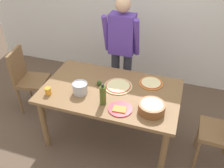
{
  "coord_description": "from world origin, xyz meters",
  "views": [
    {
      "loc": [
        0.73,
        -2.19,
        2.49
      ],
      "look_at": [
        0.0,
        0.05,
        0.81
      ],
      "focal_mm": 39.62,
      "sensor_mm": 36.0,
      "label": 1
    }
  ],
  "objects_px": {
    "chair_wooden_left": "(27,77)",
    "cup_orange": "(48,91)",
    "pizza_raw_on_board": "(118,86)",
    "popcorn_bowl": "(152,107)",
    "plate_with_slice": "(120,109)",
    "steel_pot": "(80,88)",
    "avocado": "(99,83)",
    "pizza_cooked_on_tray": "(151,83)",
    "olive_oil_bottle": "(103,95)",
    "person_cook": "(122,47)",
    "dining_table": "(111,96)"
  },
  "relations": [
    {
      "from": "pizza_raw_on_board",
      "to": "plate_with_slice",
      "type": "xyz_separation_m",
      "value": [
        0.14,
        -0.38,
        -0.0
      ]
    },
    {
      "from": "steel_pot",
      "to": "cup_orange",
      "type": "xyz_separation_m",
      "value": [
        -0.34,
        -0.14,
        -0.02
      ]
    },
    {
      "from": "popcorn_bowl",
      "to": "cup_orange",
      "type": "relative_size",
      "value": 3.29
    },
    {
      "from": "chair_wooden_left",
      "to": "avocado",
      "type": "bearing_deg",
      "value": -7.77
    },
    {
      "from": "pizza_raw_on_board",
      "to": "olive_oil_bottle",
      "type": "distance_m",
      "value": 0.37
    },
    {
      "from": "person_cook",
      "to": "plate_with_slice",
      "type": "height_order",
      "value": "person_cook"
    },
    {
      "from": "popcorn_bowl",
      "to": "steel_pot",
      "type": "distance_m",
      "value": 0.84
    },
    {
      "from": "plate_with_slice",
      "to": "avocado",
      "type": "bearing_deg",
      "value": 136.82
    },
    {
      "from": "chair_wooden_left",
      "to": "steel_pot",
      "type": "xyz_separation_m",
      "value": [
        1.01,
        -0.36,
        0.29
      ]
    },
    {
      "from": "steel_pot",
      "to": "olive_oil_bottle",
      "type": "bearing_deg",
      "value": -17.95
    },
    {
      "from": "plate_with_slice",
      "to": "olive_oil_bottle",
      "type": "bearing_deg",
      "value": 169.77
    },
    {
      "from": "chair_wooden_left",
      "to": "steel_pot",
      "type": "distance_m",
      "value": 1.11
    },
    {
      "from": "dining_table",
      "to": "olive_oil_bottle",
      "type": "xyz_separation_m",
      "value": [
        0.0,
        -0.26,
        0.2
      ]
    },
    {
      "from": "pizza_cooked_on_tray",
      "to": "popcorn_bowl",
      "type": "relative_size",
      "value": 1.03
    },
    {
      "from": "chair_wooden_left",
      "to": "pizza_cooked_on_tray",
      "type": "xyz_separation_m",
      "value": [
        1.74,
        0.07,
        0.23
      ]
    },
    {
      "from": "olive_oil_bottle",
      "to": "avocado",
      "type": "xyz_separation_m",
      "value": [
        -0.16,
        0.3,
        -0.08
      ]
    },
    {
      "from": "olive_oil_bottle",
      "to": "plate_with_slice",
      "type": "bearing_deg",
      "value": -10.23
    },
    {
      "from": "plate_with_slice",
      "to": "pizza_raw_on_board",
      "type": "bearing_deg",
      "value": 109.94
    },
    {
      "from": "popcorn_bowl",
      "to": "avocado",
      "type": "xyz_separation_m",
      "value": [
        -0.68,
        0.27,
        -0.03
      ]
    },
    {
      "from": "popcorn_bowl",
      "to": "plate_with_slice",
      "type": "bearing_deg",
      "value": -167.11
    },
    {
      "from": "plate_with_slice",
      "to": "steel_pot",
      "type": "height_order",
      "value": "steel_pot"
    },
    {
      "from": "cup_orange",
      "to": "person_cook",
      "type": "bearing_deg",
      "value": 62.07
    },
    {
      "from": "pizza_raw_on_board",
      "to": "popcorn_bowl",
      "type": "relative_size",
      "value": 1.21
    },
    {
      "from": "plate_with_slice",
      "to": "olive_oil_bottle",
      "type": "xyz_separation_m",
      "value": [
        -0.2,
        0.04,
        0.11
      ]
    },
    {
      "from": "pizza_raw_on_board",
      "to": "popcorn_bowl",
      "type": "xyz_separation_m",
      "value": [
        0.46,
        -0.31,
        0.05
      ]
    },
    {
      "from": "plate_with_slice",
      "to": "steel_pot",
      "type": "relative_size",
      "value": 1.5
    },
    {
      "from": "pizza_cooked_on_tray",
      "to": "olive_oil_bottle",
      "type": "bearing_deg",
      "value": -128.5
    },
    {
      "from": "pizza_raw_on_board",
      "to": "popcorn_bowl",
      "type": "bearing_deg",
      "value": -34.27
    },
    {
      "from": "chair_wooden_left",
      "to": "olive_oil_bottle",
      "type": "bearing_deg",
      "value": -19.25
    },
    {
      "from": "plate_with_slice",
      "to": "steel_pot",
      "type": "distance_m",
      "value": 0.54
    },
    {
      "from": "popcorn_bowl",
      "to": "pizza_cooked_on_tray",
      "type": "bearing_deg",
      "value": 101.11
    },
    {
      "from": "plate_with_slice",
      "to": "olive_oil_bottle",
      "type": "distance_m",
      "value": 0.23
    },
    {
      "from": "steel_pot",
      "to": "avocado",
      "type": "relative_size",
      "value": 2.48
    },
    {
      "from": "person_cook",
      "to": "olive_oil_bottle",
      "type": "distance_m",
      "value": 1.02
    },
    {
      "from": "person_cook",
      "to": "cup_orange",
      "type": "bearing_deg",
      "value": -117.93
    },
    {
      "from": "pizza_cooked_on_tray",
      "to": "avocado",
      "type": "xyz_separation_m",
      "value": [
        -0.58,
        -0.23,
        0.03
      ]
    },
    {
      "from": "pizza_cooked_on_tray",
      "to": "steel_pot",
      "type": "xyz_separation_m",
      "value": [
        -0.74,
        -0.43,
        0.06
      ]
    },
    {
      "from": "chair_wooden_left",
      "to": "dining_table",
      "type": "bearing_deg",
      "value": -8.66
    },
    {
      "from": "plate_with_slice",
      "to": "dining_table",
      "type": "bearing_deg",
      "value": 124.43
    },
    {
      "from": "popcorn_bowl",
      "to": "steel_pot",
      "type": "bearing_deg",
      "value": 175.48
    },
    {
      "from": "pizza_raw_on_board",
      "to": "pizza_cooked_on_tray",
      "type": "xyz_separation_m",
      "value": [
        0.36,
        0.18,
        0.0
      ]
    },
    {
      "from": "chair_wooden_left",
      "to": "cup_orange",
      "type": "relative_size",
      "value": 11.18
    },
    {
      "from": "olive_oil_bottle",
      "to": "steel_pot",
      "type": "relative_size",
      "value": 1.48
    },
    {
      "from": "avocado",
      "to": "plate_with_slice",
      "type": "bearing_deg",
      "value": -43.18
    },
    {
      "from": "popcorn_bowl",
      "to": "cup_orange",
      "type": "distance_m",
      "value": 1.17
    },
    {
      "from": "cup_orange",
      "to": "popcorn_bowl",
      "type": "bearing_deg",
      "value": 3.56
    },
    {
      "from": "chair_wooden_left",
      "to": "avocado",
      "type": "height_order",
      "value": "chair_wooden_left"
    },
    {
      "from": "chair_wooden_left",
      "to": "person_cook",
      "type": "bearing_deg",
      "value": 24.28
    },
    {
      "from": "popcorn_bowl",
      "to": "steel_pot",
      "type": "xyz_separation_m",
      "value": [
        -0.83,
        0.07,
        0.0
      ]
    },
    {
      "from": "plate_with_slice",
      "to": "popcorn_bowl",
      "type": "relative_size",
      "value": 0.93
    }
  ]
}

